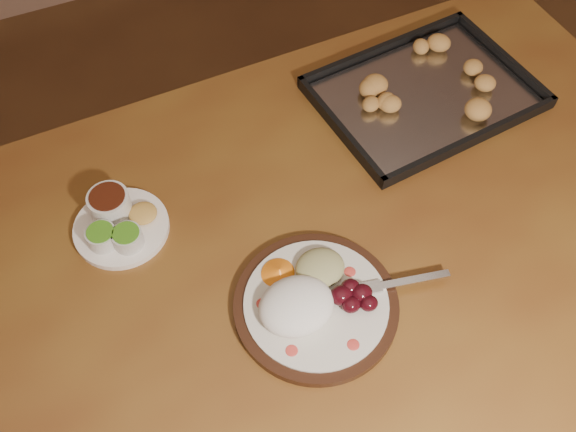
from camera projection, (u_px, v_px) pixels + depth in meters
name	position (u px, v px, depth m)	size (l,w,h in m)	color
dining_table	(310.00, 273.00, 1.16)	(1.52, 0.93, 0.75)	brown
dinner_plate	(312.00, 301.00, 1.00)	(0.35, 0.26, 0.06)	black
condiment_saucer	(118.00, 222.00, 1.09)	(0.16, 0.16, 0.05)	white
baking_tray	(425.00, 93.00, 1.27)	(0.44, 0.34, 0.04)	black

